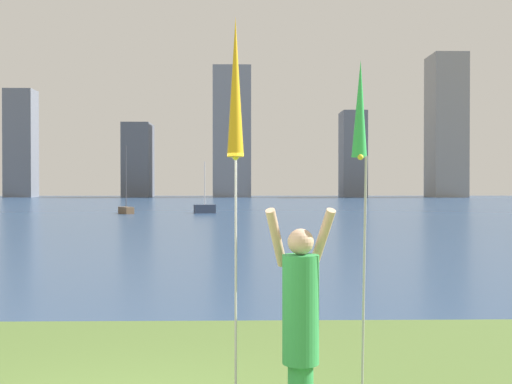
% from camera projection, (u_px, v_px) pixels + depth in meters
% --- Properties ---
extents(ground, '(120.00, 138.00, 0.12)m').
position_uv_depth(ground, '(230.00, 210.00, 56.37)').
color(ground, '#4C662D').
extents(person, '(0.72, 0.53, 1.97)m').
position_uv_depth(person, '(301.00, 310.00, 6.15)').
color(person, green).
rests_on(person, ground).
extents(kite_flag_left, '(0.16, 0.40, 3.82)m').
position_uv_depth(kite_flag_left, '(235.00, 95.00, 6.00)').
color(kite_flag_left, '#B2B2B7').
rests_on(kite_flag_left, ground).
extents(kite_flag_right, '(0.16, 0.46, 3.48)m').
position_uv_depth(kite_flag_right, '(360.00, 118.00, 6.43)').
color(kite_flag_right, '#B2B2B7').
rests_on(kite_flag_right, ground).
extents(sailboat_0, '(1.43, 1.75, 5.16)m').
position_uv_depth(sailboat_0, '(126.00, 209.00, 47.51)').
color(sailboat_0, brown).
rests_on(sailboat_0, ground).
extents(sailboat_2, '(1.73, 1.04, 3.96)m').
position_uv_depth(sailboat_2, '(205.00, 208.00, 48.28)').
color(sailboat_2, '#333D51').
rests_on(sailboat_2, ground).
extents(skyline_tower_0, '(4.93, 4.32, 18.93)m').
position_uv_depth(skyline_tower_0, '(21.00, 143.00, 110.52)').
color(skyline_tower_0, slate).
rests_on(skyline_tower_0, ground).
extents(skyline_tower_1, '(4.85, 7.24, 13.12)m').
position_uv_depth(skyline_tower_1, '(138.00, 160.00, 112.24)').
color(skyline_tower_1, '#565B66').
rests_on(skyline_tower_1, ground).
extents(skyline_tower_2, '(6.66, 7.45, 23.02)m').
position_uv_depth(skyline_tower_2, '(232.00, 133.00, 112.20)').
color(skyline_tower_2, gray).
rests_on(skyline_tower_2, ground).
extents(skyline_tower_3, '(4.27, 6.34, 15.34)m').
position_uv_depth(skyline_tower_3, '(353.00, 154.00, 113.02)').
color(skyline_tower_3, slate).
rests_on(skyline_tower_3, ground).
extents(skyline_tower_4, '(5.86, 7.20, 25.15)m').
position_uv_depth(skyline_tower_4, '(446.00, 126.00, 111.26)').
color(skyline_tower_4, gray).
rests_on(skyline_tower_4, ground).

